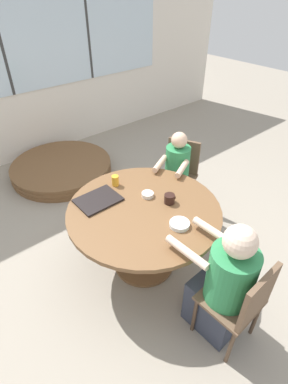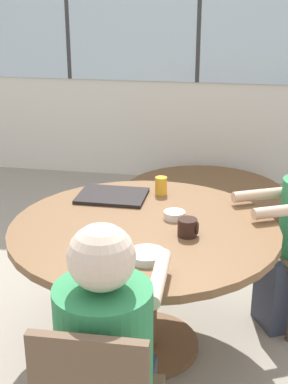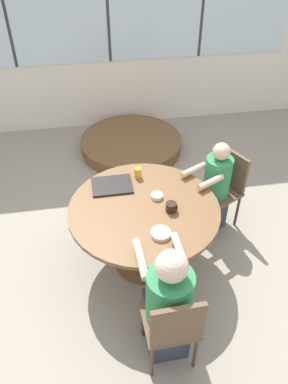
# 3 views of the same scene
# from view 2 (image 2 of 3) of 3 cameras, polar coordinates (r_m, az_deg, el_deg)

# --- Properties ---
(ground_plane) EXTENTS (16.00, 16.00, 0.00)m
(ground_plane) POSITION_cam_2_polar(r_m,az_deg,el_deg) (3.08, 0.00, -16.08)
(ground_plane) COLOR gray
(wall_back_with_windows) EXTENTS (8.40, 0.08, 2.80)m
(wall_back_with_windows) POSITION_cam_2_polar(r_m,az_deg,el_deg) (5.37, 5.88, 16.06)
(wall_back_with_windows) COLOR silver
(wall_back_with_windows) RESTS_ON ground_plane
(dining_table) EXTENTS (1.37, 1.37, 0.73)m
(dining_table) POSITION_cam_2_polar(r_m,az_deg,el_deg) (2.77, 0.00, -6.32)
(dining_table) COLOR brown
(dining_table) RESTS_ON ground_plane
(person_man_blue_shirt) EXTENTS (0.38, 0.66, 1.14)m
(person_man_blue_shirt) POSITION_cam_2_polar(r_m,az_deg,el_deg) (2.08, -3.90, -19.19)
(person_man_blue_shirt) COLOR #333847
(person_man_blue_shirt) RESTS_ON ground_plane
(food_tray_dark) EXTENTS (0.38, 0.29, 0.02)m
(food_tray_dark) POSITION_cam_2_polar(r_m,az_deg,el_deg) (3.07, -3.41, -0.40)
(food_tray_dark) COLOR black
(food_tray_dark) RESTS_ON dining_table
(coffee_mug) EXTENTS (0.10, 0.10, 0.09)m
(coffee_mug) POSITION_cam_2_polar(r_m,az_deg,el_deg) (2.59, 4.71, -3.80)
(coffee_mug) COLOR black
(coffee_mug) RESTS_ON dining_table
(juice_glass) EXTENTS (0.07, 0.07, 0.10)m
(juice_glass) POSITION_cam_2_polar(r_m,az_deg,el_deg) (3.10, 1.83, 0.67)
(juice_glass) COLOR gold
(juice_glass) RESTS_ON dining_table
(bowl_white_shallow) EXTENTS (0.17, 0.17, 0.04)m
(bowl_white_shallow) POSITION_cam_2_polar(r_m,az_deg,el_deg) (2.37, 0.31, -6.81)
(bowl_white_shallow) COLOR silver
(bowl_white_shallow) RESTS_ON dining_table
(bowl_cereal) EXTENTS (0.11, 0.11, 0.04)m
(bowl_cereal) POSITION_cam_2_polar(r_m,az_deg,el_deg) (2.78, 3.26, -2.46)
(bowl_cereal) COLOR silver
(bowl_cereal) RESTS_ON dining_table
(folded_table_stack) EXTENTS (1.43, 1.43, 0.18)m
(folded_table_stack) POSITION_cam_2_polar(r_m,az_deg,el_deg) (4.84, 6.41, -0.75)
(folded_table_stack) COLOR brown
(folded_table_stack) RESTS_ON ground_plane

